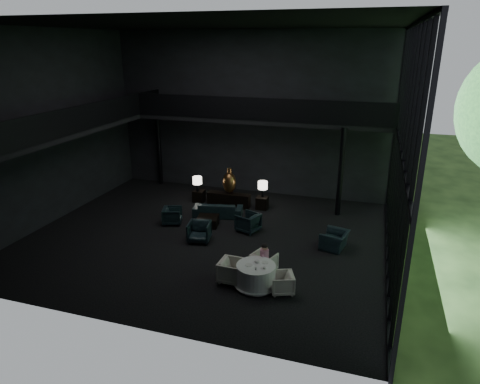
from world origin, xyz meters
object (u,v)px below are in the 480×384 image
(side_table_left, at_px, (199,196))
(dining_chair_east, at_px, (282,283))
(console, at_px, (229,200))
(dining_chair_west, at_px, (232,269))
(child, at_px, (264,253))
(lounge_armchair_south, at_px, (199,230))
(side_table_right, at_px, (262,203))
(sofa, at_px, (218,207))
(table_lamp_left, at_px, (197,181))
(window_armchair, at_px, (335,238))
(coffee_table, at_px, (208,221))
(bronze_urn, at_px, (229,182))
(dining_chair_north, at_px, (264,262))
(lounge_armchair_west, at_px, (172,215))
(dining_table, at_px, (256,277))
(table_lamp_right, at_px, (263,186))
(lounge_armchair_east, at_px, (248,221))

(side_table_left, distance_m, dining_chair_east, 8.74)
(console, relative_size, dining_chair_west, 2.36)
(side_table_left, distance_m, child, 7.48)
(side_table_left, height_order, lounge_armchair_south, lounge_armchair_south)
(side_table_right, bearing_deg, side_table_left, 179.98)
(lounge_armchair_south, bearing_deg, sofa, 84.59)
(table_lamp_left, relative_size, window_armchair, 0.73)
(side_table_right, relative_size, coffee_table, 0.66)
(window_armchair, bearing_deg, console, -106.88)
(table_lamp_left, relative_size, sofa, 0.32)
(lounge_armchair_south, bearing_deg, bronze_urn, 82.01)
(bronze_urn, bearing_deg, lounge_armchair_south, -88.13)
(dining_chair_north, bearing_deg, lounge_armchair_west, -10.89)
(sofa, relative_size, child, 3.60)
(dining_chair_north, relative_size, dining_chair_east, 1.11)
(bronze_urn, height_order, dining_chair_west, bronze_urn)
(bronze_urn, distance_m, dining_chair_north, 6.46)
(coffee_table, bearing_deg, side_table_right, 56.26)
(lounge_armchair_south, distance_m, dining_table, 3.91)
(side_table_left, relative_size, sofa, 0.25)
(lounge_armchair_west, height_order, dining_chair_north, lounge_armchair_west)
(table_lamp_left, xyz_separation_m, table_lamp_right, (3.20, 0.20, 0.01))
(lounge_armchair_south, bearing_deg, dining_chair_north, -36.73)
(side_table_right, bearing_deg, dining_chair_west, -83.75)
(lounge_armchair_south, relative_size, dining_chair_west, 1.11)
(dining_chair_north, distance_m, child, 0.41)
(table_lamp_right, xyz_separation_m, dining_chair_east, (2.40, -6.76, -0.78))
(sofa, xyz_separation_m, child, (3.26, -4.26, 0.32))
(console, relative_size, lounge_armchair_east, 2.20)
(table_lamp_left, bearing_deg, dining_chair_east, -49.49)
(lounge_armchair_east, relative_size, dining_chair_north, 1.26)
(lounge_armchair_west, bearing_deg, side_table_left, -18.69)
(console, height_order, table_lamp_left, table_lamp_left)
(lounge_armchair_east, distance_m, dining_table, 4.25)
(table_lamp_left, height_order, coffee_table, table_lamp_left)
(window_armchair, xyz_separation_m, coffee_table, (-5.38, 0.56, -0.25))
(side_table_right, bearing_deg, dining_table, -76.94)
(side_table_right, distance_m, lounge_armchair_west, 4.32)
(side_table_right, relative_size, dining_chair_west, 0.66)
(side_table_left, bearing_deg, dining_chair_west, -59.15)
(table_lamp_left, height_order, side_table_right, table_lamp_left)
(bronze_urn, relative_size, coffee_table, 1.38)
(coffee_table, height_order, dining_chair_north, dining_chair_north)
(table_lamp_right, bearing_deg, bronze_urn, -176.35)
(side_table_right, relative_size, lounge_armchair_east, 0.62)
(table_lamp_left, relative_size, table_lamp_right, 0.99)
(child, bearing_deg, dining_chair_north, -69.68)
(bronze_urn, xyz_separation_m, child, (3.18, -5.68, -0.40))
(table_lamp_right, relative_size, dining_chair_east, 1.13)
(dining_table, relative_size, dining_chair_east, 2.14)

